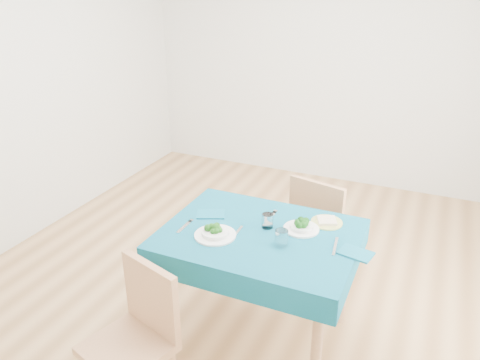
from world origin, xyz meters
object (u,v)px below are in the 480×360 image
at_px(bowl_far, 302,225).
at_px(side_plate, 327,222).
at_px(bowl_near, 215,230).
at_px(chair_near, 126,339).
at_px(table, 259,285).
at_px(chair_far, 327,213).

distance_m(bowl_far, side_plate, 0.19).
distance_m(bowl_near, side_plate, 0.70).
xyz_separation_m(chair_near, bowl_far, (0.61, 0.96, 0.30)).
xyz_separation_m(bowl_near, bowl_far, (0.44, 0.28, -0.00)).
height_order(table, bowl_far, bowl_far).
relative_size(table, bowl_far, 5.27).
xyz_separation_m(chair_near, side_plate, (0.73, 1.11, 0.27)).
xyz_separation_m(chair_near, bowl_near, (0.17, 0.68, 0.31)).
distance_m(table, bowl_far, 0.48).
bearing_deg(side_plate, bowl_near, -143.16).
bearing_deg(table, chair_far, 75.88).
xyz_separation_m(table, side_plate, (0.34, 0.28, 0.38)).
relative_size(table, side_plate, 5.84).
bearing_deg(bowl_far, table, -147.94).
xyz_separation_m(chair_far, bowl_near, (-0.44, -0.99, 0.27)).
bearing_deg(side_plate, bowl_far, -129.80).
height_order(chair_near, chair_far, chair_far).
relative_size(bowl_far, side_plate, 1.11).
bearing_deg(bowl_far, bowl_near, -147.91).
relative_size(table, chair_near, 1.17).
bearing_deg(bowl_near, side_plate, 36.84).
bearing_deg(table, chair_near, -115.34).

